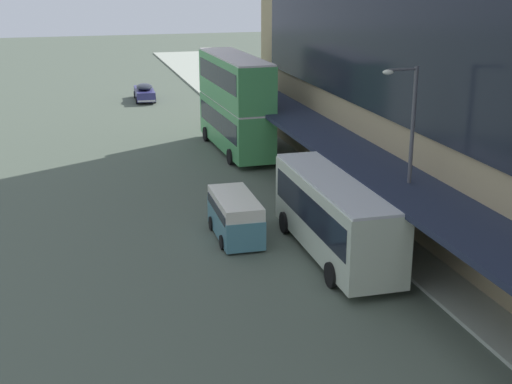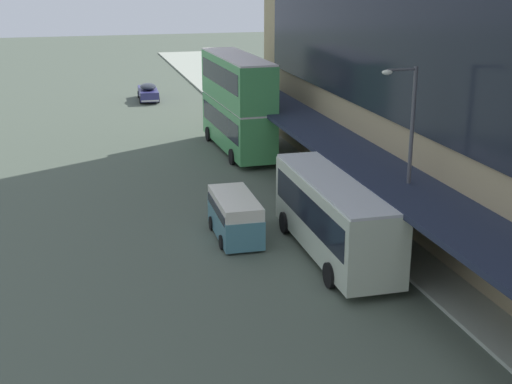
{
  "view_description": "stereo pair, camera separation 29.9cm",
  "coord_description": "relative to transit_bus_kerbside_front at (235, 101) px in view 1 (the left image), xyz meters",
  "views": [
    {
      "loc": [
        -6.58,
        -12.42,
        11.82
      ],
      "look_at": [
        1.58,
        17.72,
        1.9
      ],
      "focal_mm": 50.0,
      "sensor_mm": 36.0,
      "label": 1
    },
    {
      "loc": [
        -6.29,
        -12.5,
        11.82
      ],
      "look_at": [
        1.58,
        17.72,
        1.9
      ],
      "focal_mm": 50.0,
      "sensor_mm": 36.0,
      "label": 2
    }
  ],
  "objects": [
    {
      "name": "transit_bus_kerbside_front",
      "position": [
        0.0,
        0.0,
        0.0
      ],
      "size": [
        2.92,
        10.34,
        6.34
      ],
      "color": "#479D55",
      "rests_on": "ground"
    },
    {
      "name": "transit_bus_kerbside_rear",
      "position": [
        -0.17,
        -18.63,
        -1.47
      ],
      "size": [
        2.72,
        9.41,
        3.4
      ],
      "color": "beige",
      "rests_on": "ground"
    },
    {
      "name": "sedan_second_mid",
      "position": [
        -3.64,
        20.58,
        -2.63
      ],
      "size": [
        1.95,
        5.04,
        1.58
      ],
      "color": "navy",
      "rests_on": "ground"
    },
    {
      "name": "vw_van",
      "position": [
        -3.72,
        -15.33,
        -2.32
      ],
      "size": [
        1.95,
        4.57,
        1.96
      ],
      "color": "teal",
      "rests_on": "ground"
    },
    {
      "name": "street_lamp",
      "position": [
        2.31,
        -19.95,
        1.31
      ],
      "size": [
        1.5,
        0.28,
        7.98
      ],
      "color": "#4C4C51",
      "rests_on": "sidewalk_kerb"
    }
  ]
}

